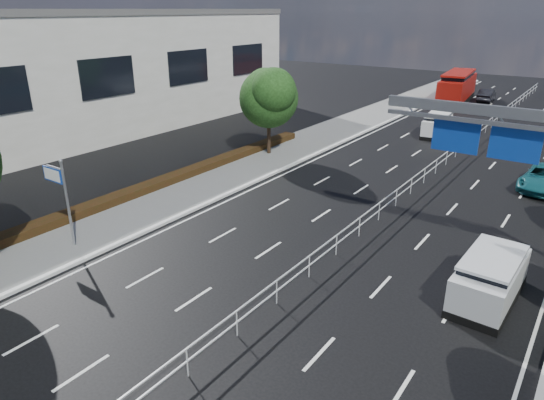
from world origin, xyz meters
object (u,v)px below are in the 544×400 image
Objects in this scene: red_bus at (457,86)px; near_car_silver at (442,125)px; white_minivan at (437,125)px; overhead_gantry at (536,141)px; toilet_sign at (59,187)px; near_car_dark at (487,95)px; silver_minivan at (490,278)px.

near_car_silver is (3.51, -17.12, -1.14)m from red_bus.
white_minivan is 0.39× the size of red_bus.
overhead_gantry is at bearing -77.51° from red_bus.
red_bus reaches higher than near_car_silver.
toilet_sign is 52.65m from near_car_dark.
white_minivan is 1.15× the size of near_car_silver.
red_bus is 45.40m from silver_minivan.
silver_minivan reaches higher than near_car_dark.
toilet_sign reaches higher than near_car_dark.
white_minivan is at bearing 115.24° from overhead_gantry.
near_car_silver is at bearing 81.98° from white_minivan.
white_minivan is at bearing 84.65° from near_car_silver.
toilet_sign is at bearing 78.94° from near_car_dark.
white_minivan is 26.73m from silver_minivan.
silver_minivan is (17.45, 6.51, -2.01)m from toilet_sign.
toilet_sign is 32.36m from white_minivan.
near_car_dark is (-0.49, 19.31, 0.05)m from near_car_silver.
overhead_gantry is (17.69, 10.05, 2.66)m from toilet_sign.
silver_minivan is at bearing 106.34° from near_car_silver.
overhead_gantry reaches higher than near_car_dark.
toilet_sign is 0.94× the size of white_minivan.
near_car_silver is at bearing 112.45° from silver_minivan.
red_bus is 2.96× the size of near_car_silver.
near_car_dark is at bearing -92.62° from near_car_silver.
silver_minivan is at bearing 99.48° from near_car_dark.
overhead_gantry is 25.33m from near_car_silver.
overhead_gantry is 2.21× the size of silver_minivan.
red_bus is at bearing 108.74° from overhead_gantry.
overhead_gantry reaches higher than near_car_silver.
toilet_sign is 50.10m from red_bus.
toilet_sign is 18.74m from silver_minivan.
overhead_gantry is 0.85× the size of red_bus.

